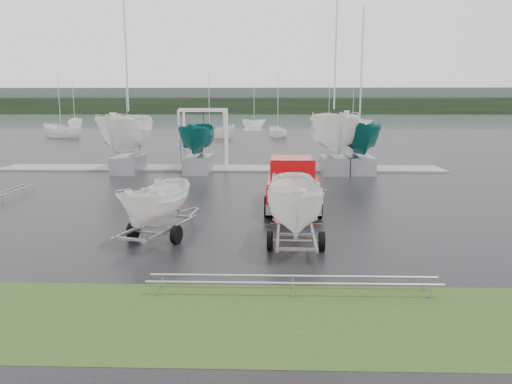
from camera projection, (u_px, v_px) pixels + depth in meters
The scene contains 23 objects.
ground_plane at pixel (191, 209), 21.44m from camera, with size 120.00×120.00×0.00m, color black.
lake at pixel (257, 121), 119.80m from camera, with size 300.00×300.00×0.00m, color gray.
grass_verge at pixel (108, 318), 10.62m from camera, with size 40.00×40.00×0.00m, color #203414.
dock at pixel (221, 168), 34.22m from camera, with size 30.00×3.00×0.12m, color gray.
treeline at pixel (262, 106), 188.11m from camera, with size 300.00×8.00×6.00m, color black.
far_hill at pixel (263, 101), 195.62m from camera, with size 300.00×6.00×10.00m, color #4C5651.
pickup_truck at pixel (292, 182), 21.98m from camera, with size 2.42×6.26×2.06m.
trailer_hitched at pixel (297, 160), 15.17m from camera, with size 1.81×3.63×5.18m.
trailer_parked at pixel (155, 169), 16.20m from camera, with size 2.15×3.79×4.36m.
boat_hoist at pixel (204, 130), 33.79m from camera, with size 3.30×2.18×4.12m.
keelboat_0 at pixel (126, 104), 31.65m from camera, with size 2.76×3.20×10.94m.
keelboat_1 at pixel (198, 121), 31.91m from camera, with size 2.12×3.20×6.74m.
keelboat_2 at pixel (335, 101), 31.22m from camera, with size 2.89×3.20×11.07m.
keelboat_3 at pixel (361, 119), 31.66m from camera, with size 2.21×3.20×10.38m.
mast_rack_2 at pixel (293, 280), 11.92m from camera, with size 7.00×0.56×0.06m.
moored_boat_0 at pixel (62, 137), 65.15m from camera, with size 3.87×3.85×11.63m.
moored_boat_1 at pixel (210, 138), 63.83m from camera, with size 3.17×3.12×11.42m.
moored_boat_2 at pixel (278, 137), 64.77m from camera, with size 2.39×2.44×10.78m.
moored_boat_3 at pixel (352, 129), 84.09m from camera, with size 3.61×3.57×11.72m.
moored_boat_4 at pixel (128, 129), 83.62m from camera, with size 3.70×3.71×11.44m.
moored_boat_5 at pixel (254, 127), 89.94m from camera, with size 3.47×3.49×11.30m.
moored_boat_6 at pixel (329, 127), 90.00m from camera, with size 3.81×3.77×11.71m.
moored_boat_7 at pixel (75, 126), 93.55m from camera, with size 3.00×3.05×11.22m.
Camera 1 is at (3.46, -20.87, 4.54)m, focal length 35.00 mm.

